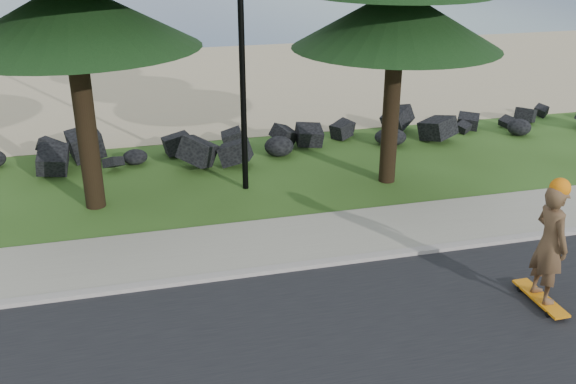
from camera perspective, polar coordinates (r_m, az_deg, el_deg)
name	(u,v)px	position (r m, az deg, el deg)	size (l,w,h in m)	color
ground	(276,248)	(12.76, -1.06, -5.02)	(160.00, 160.00, 0.00)	#2B4716
kerb	(287,268)	(11.97, -0.06, -6.78)	(160.00, 0.20, 0.10)	#ABA199
sidewalk	(274,242)	(12.91, -1.27, -4.46)	(160.00, 2.00, 0.08)	gray
beach_sand	(192,82)	(26.29, -8.50, 9.61)	(160.00, 15.00, 0.01)	tan
seawall_boulders	(229,156)	(17.80, -5.24, 3.24)	(60.00, 2.40, 1.10)	black
lamp_post	(241,13)	(14.51, -4.22, 15.59)	(0.25, 0.14, 8.14)	black
skateboarder	(550,244)	(11.30, 22.26, -4.30)	(0.49, 1.22, 2.27)	orange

